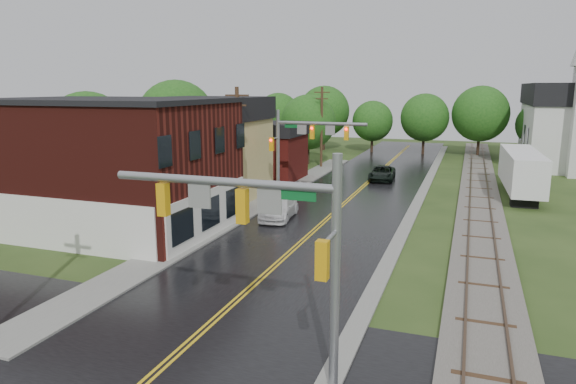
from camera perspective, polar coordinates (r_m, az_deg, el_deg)
The scene contains 19 objects.
main_road at distance 43.45m, azimuth 7.23°, elevation -0.43°, with size 10.00×90.00×0.02m, color black.
cross_road at distance 18.58m, azimuth -12.80°, elevation -17.62°, with size 60.00×9.00×0.02m, color black.
curb_right at distance 47.55m, azimuth 14.91°, elevation 0.31°, with size 0.80×70.00×0.12m, color gray.
sidewalk_left at distance 40.59m, azimuth -2.89°, elevation -1.20°, with size 2.40×50.00×0.12m, color gray.
brick_building at distance 34.49m, azimuth -19.19°, elevation 2.90°, with size 14.30×10.30×8.30m.
yellow_house at distance 42.93m, azimuth -8.37°, elevation 3.73°, with size 8.00×7.00×6.40m, color tan.
darkred_building at distance 50.73m, azimuth -2.57°, elevation 3.90°, with size 7.00×6.00×4.40m, color #3F0F0C.
railroad at distance 47.40m, azimuth 20.46°, elevation 0.06°, with size 3.20×80.00×0.30m.
traffic_signal_near at distance 15.17m, azimuth -2.46°, elevation -3.74°, with size 7.34×0.30×7.20m.
traffic_signal_far at distance 40.71m, azimuth 1.69°, elevation 5.94°, with size 7.34×0.43×7.20m.
utility_pole_b at distance 37.32m, azimuth -5.58°, elevation 4.99°, with size 1.80×0.28×9.00m.
utility_pole_c at distance 57.91m, azimuth 3.75°, elevation 7.35°, with size 1.80×0.28×9.00m.
tree_left_a at distance 44.33m, azimuth -21.19°, elevation 5.82°, with size 6.80×6.80×8.67m.
tree_left_b at distance 51.17m, azimuth -12.19°, elevation 7.68°, with size 7.60×7.60×9.69m.
tree_left_c at distance 56.47m, azimuth -4.35°, elevation 7.02°, with size 6.00×6.00×7.65m.
tree_left_e at distance 60.30m, azimuth 2.37°, elevation 7.62°, with size 6.40×6.40×8.16m.
suv_dark at distance 50.97m, azimuth 10.41°, elevation 2.05°, with size 2.31×5.02×1.39m, color black.
pickup_white at distance 35.60m, azimuth -0.98°, elevation -1.85°, with size 1.97×4.84×1.41m, color silver.
semi_trailer at distance 46.99m, azimuth 24.51°, elevation 2.29°, with size 2.98×11.83×3.74m.
Camera 1 is at (8.99, -11.55, 8.98)m, focal length 32.00 mm.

